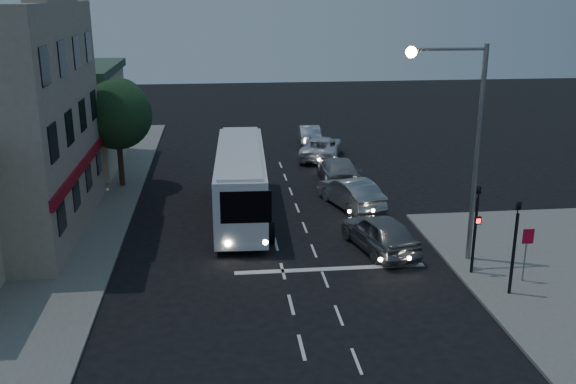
{
  "coord_description": "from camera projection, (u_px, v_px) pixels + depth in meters",
  "views": [
    {
      "loc": [
        -2.46,
        -22.18,
        11.01
      ],
      "look_at": [
        0.65,
        5.89,
        2.2
      ],
      "focal_mm": 40.0,
      "sensor_mm": 36.0,
      "label": 1
    }
  ],
  "objects": [
    {
      "name": "regulatory_sign",
      "position": [
        527.0,
        246.0,
        24.86
      ],
      "size": [
        0.45,
        0.12,
        2.2
      ],
      "color": "slate",
      "rests_on": "sidewalk_near"
    },
    {
      "name": "streetlight",
      "position": [
        464.0,
        130.0,
        25.74
      ],
      "size": [
        3.32,
        0.44,
        9.0
      ],
      "color": "slate",
      "rests_on": "sidewalk_near"
    },
    {
      "name": "traffic_signal_main",
      "position": [
        476.0,
        219.0,
        25.4
      ],
      "size": [
        0.25,
        0.35,
        4.1
      ],
      "color": "black",
      "rests_on": "sidewalk_near"
    },
    {
      "name": "car_sedan_c",
      "position": [
        321.0,
        147.0,
        44.32
      ],
      "size": [
        3.89,
        6.0,
        1.54
      ],
      "primitive_type": "imported",
      "rotation": [
        0.0,
        0.0,
        2.88
      ],
      "color": "silver",
      "rests_on": "ground"
    },
    {
      "name": "ground",
      "position": [
        288.0,
        293.0,
        24.59
      ],
      "size": [
        120.0,
        120.0,
        0.0
      ],
      "primitive_type": "plane",
      "color": "black"
    },
    {
      "name": "street_tree",
      "position": [
        117.0,
        112.0,
        36.64
      ],
      "size": [
        4.0,
        4.0,
        6.2
      ],
      "color": "black",
      "rests_on": "sidewalk_far"
    },
    {
      "name": "road_markings",
      "position": [
        309.0,
        257.0,
        27.86
      ],
      "size": [
        8.0,
        30.55,
        0.01
      ],
      "color": "silver",
      "rests_on": "ground"
    },
    {
      "name": "traffic_signal_side",
      "position": [
        515.0,
        236.0,
        23.6
      ],
      "size": [
        0.18,
        0.15,
        4.1
      ],
      "color": "black",
      "rests_on": "sidewalk_near"
    },
    {
      "name": "car_sedan_b",
      "position": [
        339.0,
        170.0,
        38.61
      ],
      "size": [
        2.32,
        5.38,
        1.54
      ],
      "primitive_type": "imported",
      "rotation": [
        0.0,
        0.0,
        3.11
      ],
      "color": "#A3A3A3",
      "rests_on": "ground"
    },
    {
      "name": "car_sedan_a",
      "position": [
        351.0,
        193.0,
        34.17
      ],
      "size": [
        3.01,
        5.14,
        1.6
      ],
      "primitive_type": "imported",
      "rotation": [
        0.0,
        0.0,
        3.43
      ],
      "color": "#A2A2A2",
      "rests_on": "ground"
    },
    {
      "name": "sidewalk_far",
      "position": [
        1.0,
        231.0,
        30.79
      ],
      "size": [
        12.0,
        50.0,
        0.12
      ],
      "primitive_type": "cube",
      "color": "slate",
      "rests_on": "ground"
    },
    {
      "name": "car_extra",
      "position": [
        309.0,
        134.0,
        48.7
      ],
      "size": [
        1.76,
        4.42,
        1.43
      ],
      "primitive_type": "imported",
      "rotation": [
        0.0,
        0.0,
        3.08
      ],
      "color": "#B2B5C3",
      "rests_on": "ground"
    },
    {
      "name": "low_building_north",
      "position": [
        45.0,
        117.0,
        41.13
      ],
      "size": [
        9.4,
        9.4,
        6.5
      ],
      "color": "#BBA892",
      "rests_on": "sidewalk_far"
    },
    {
      "name": "tour_bus",
      "position": [
        241.0,
        180.0,
        32.63
      ],
      "size": [
        2.82,
        11.47,
        3.5
      ],
      "rotation": [
        0.0,
        0.0,
        -0.04
      ],
      "color": "white",
      "rests_on": "ground"
    },
    {
      "name": "car_suv",
      "position": [
        380.0,
        233.0,
        28.42
      ],
      "size": [
        3.01,
        5.2,
        1.66
      ],
      "primitive_type": "imported",
      "rotation": [
        0.0,
        0.0,
        3.37
      ],
      "color": "gray",
      "rests_on": "ground"
    }
  ]
}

